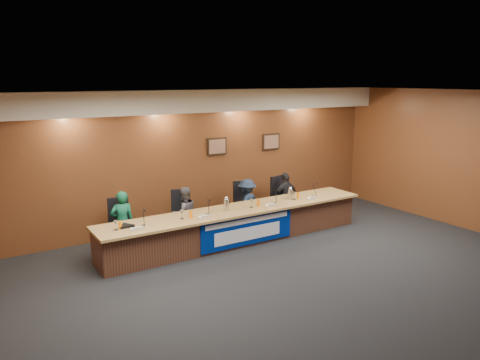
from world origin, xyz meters
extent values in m
plane|color=black|center=(0.00, 0.00, 0.00)|extent=(10.00, 10.00, 0.00)
cube|color=silver|center=(0.00, 0.00, 3.20)|extent=(10.00, 8.00, 0.04)
cube|color=#5C3119|center=(0.00, 4.00, 1.60)|extent=(10.00, 0.04, 3.20)
cube|color=beige|center=(0.00, 3.75, 2.95)|extent=(10.00, 0.50, 0.50)
cube|color=#49281A|center=(0.00, 2.40, 0.35)|extent=(6.00, 0.80, 0.70)
cube|color=#A07942|center=(0.00, 2.35, 0.72)|extent=(6.10, 0.95, 0.05)
cube|color=navy|center=(0.00, 1.99, 0.38)|extent=(2.20, 0.02, 0.65)
cube|color=silver|center=(0.00, 1.97, 0.58)|extent=(2.00, 0.01, 0.10)
cube|color=silver|center=(0.00, 1.97, 0.30)|extent=(1.60, 0.01, 0.28)
cube|color=black|center=(0.40, 3.97, 1.85)|extent=(0.52, 0.04, 0.42)
cube|color=black|center=(2.00, 3.97, 1.85)|extent=(0.52, 0.04, 0.42)
imported|color=#0F5237|center=(-2.28, 3.07, 0.64)|extent=(0.50, 0.36, 1.28)
imported|color=#4E4C52|center=(-0.92, 3.07, 0.59)|extent=(0.59, 0.46, 1.19)
imported|color=#172339|center=(0.69, 3.07, 0.59)|extent=(0.87, 0.69, 1.17)
imported|color=black|center=(1.82, 3.07, 0.60)|extent=(0.71, 0.30, 1.20)
cube|color=black|center=(-2.28, 3.17, 0.48)|extent=(0.54, 0.54, 0.08)
cube|color=black|center=(-0.92, 3.17, 0.48)|extent=(0.60, 0.60, 0.08)
cube|color=black|center=(0.69, 3.17, 0.48)|extent=(0.58, 0.58, 0.08)
cube|color=black|center=(1.82, 3.17, 0.48)|extent=(0.57, 0.57, 0.08)
cube|color=white|center=(-2.31, 2.07, 0.80)|extent=(0.24, 0.08, 0.10)
cylinder|color=black|center=(-2.14, 2.27, 0.76)|extent=(0.07, 0.07, 0.02)
cylinder|color=orange|center=(-2.56, 2.33, 0.82)|extent=(0.06, 0.06, 0.15)
cylinder|color=silver|center=(-2.65, 2.31, 0.84)|extent=(0.08, 0.08, 0.18)
cube|color=white|center=(-0.93, 2.08, 0.80)|extent=(0.24, 0.08, 0.10)
cylinder|color=black|center=(-0.77, 2.29, 0.76)|extent=(0.07, 0.07, 0.02)
cylinder|color=orange|center=(-1.16, 2.26, 0.82)|extent=(0.06, 0.06, 0.15)
cylinder|color=silver|center=(-1.33, 2.31, 0.84)|extent=(0.08, 0.08, 0.18)
cube|color=white|center=(0.69, 2.08, 0.80)|extent=(0.24, 0.08, 0.10)
cylinder|color=black|center=(0.89, 2.26, 0.76)|extent=(0.07, 0.07, 0.02)
cylinder|color=orange|center=(0.46, 2.29, 0.82)|extent=(0.06, 0.06, 0.15)
cylinder|color=silver|center=(0.27, 2.27, 0.84)|extent=(0.08, 0.08, 0.18)
cube|color=white|center=(1.85, 2.08, 0.80)|extent=(0.24, 0.08, 0.10)
cylinder|color=black|center=(2.01, 2.29, 0.76)|extent=(0.07, 0.07, 0.02)
cylinder|color=orange|center=(1.58, 2.32, 0.82)|extent=(0.06, 0.06, 0.15)
cylinder|color=silver|center=(1.45, 2.30, 0.84)|extent=(0.08, 0.08, 0.18)
cylinder|color=silver|center=(-0.30, 2.36, 0.87)|extent=(0.11, 0.11, 0.24)
cylinder|color=silver|center=(1.42, 2.40, 0.86)|extent=(0.12, 0.12, 0.22)
cylinder|color=black|center=(-2.43, 2.38, 0.78)|extent=(0.32, 0.32, 0.05)
camera|label=1|loc=(-5.05, -5.74, 3.44)|focal=35.00mm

